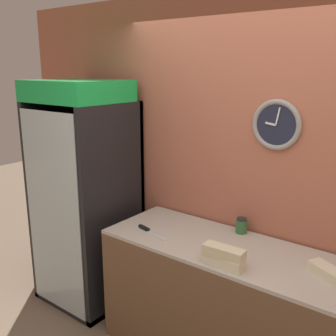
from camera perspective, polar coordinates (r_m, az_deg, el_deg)
name	(u,v)px	position (r m, az deg, el deg)	size (l,w,h in m)	color
wall_back	(265,177)	(2.97, 13.94, -1.29)	(5.20, 0.09, 2.70)	#B7664C
prep_counter	(235,309)	(3.02, 9.65, -19.50)	(1.98, 0.68, 0.92)	brown
beverage_cooler	(89,183)	(3.65, -11.38, -2.15)	(0.79, 0.72, 2.03)	black
sandwich_stack_bottom	(224,261)	(2.56, 8.06, -13.27)	(0.27, 0.10, 0.06)	beige
sandwich_stack_middle	(224,252)	(2.53, 8.11, -11.97)	(0.27, 0.11, 0.06)	beige
sandwich_flat_left	(327,272)	(2.60, 22.12, -13.78)	(0.25, 0.20, 0.06)	beige
chefs_knife	(148,230)	(3.03, -2.86, -9.04)	(0.31, 0.10, 0.02)	silver
condiment_jar	(241,226)	(3.03, 10.61, -8.22)	(0.08, 0.08, 0.12)	#336B38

